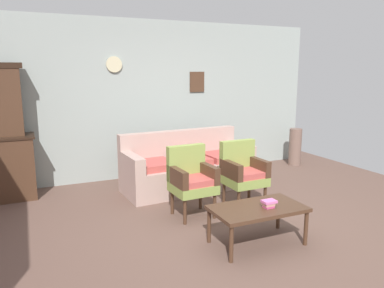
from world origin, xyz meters
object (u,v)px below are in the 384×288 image
(armchair_near_couch_end, at_px, (243,171))
(book_stack_on_table, at_px, (269,203))
(armchair_by_doorway, at_px, (191,178))
(floor_vase_by_wall, at_px, (295,147))
(floral_couch, at_px, (187,168))
(coffee_table, at_px, (258,211))

(armchair_near_couch_end, height_order, book_stack_on_table, armchair_near_couch_end)
(armchair_by_doorway, relative_size, book_stack_on_table, 6.10)
(floor_vase_by_wall, bearing_deg, book_stack_on_table, -133.59)
(floral_couch, relative_size, floor_vase_by_wall, 2.88)
(floral_couch, xyz_separation_m, book_stack_on_table, (0.00, -2.17, 0.14))
(armchair_near_couch_end, relative_size, coffee_table, 0.90)
(coffee_table, height_order, floor_vase_by_wall, floor_vase_by_wall)
(floral_couch, bearing_deg, book_stack_on_table, -89.89)
(book_stack_on_table, bearing_deg, floral_couch, 90.11)
(armchair_near_couch_end, distance_m, floor_vase_by_wall, 2.68)
(floral_couch, relative_size, armchair_near_couch_end, 2.33)
(armchair_near_couch_end, distance_m, coffee_table, 1.17)
(armchair_by_doorway, xyz_separation_m, book_stack_on_table, (0.41, -1.10, -0.04))
(armchair_by_doorway, relative_size, armchair_near_couch_end, 1.00)
(floral_couch, distance_m, floor_vase_by_wall, 2.60)
(floral_couch, relative_size, coffee_table, 2.09)
(floral_couch, relative_size, book_stack_on_table, 14.18)
(armchair_near_couch_end, relative_size, book_stack_on_table, 6.10)
(armchair_by_doorway, bearing_deg, floor_vase_by_wall, 28.04)
(armchair_near_couch_end, relative_size, floor_vase_by_wall, 1.24)
(armchair_by_doorway, xyz_separation_m, floor_vase_by_wall, (2.96, 1.58, -0.14))
(floral_couch, bearing_deg, armchair_near_couch_end, -70.14)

